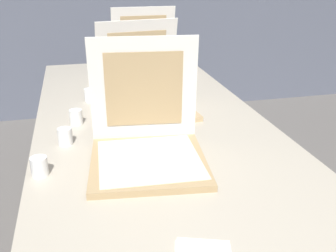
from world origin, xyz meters
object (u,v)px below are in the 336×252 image
cup_white_far (90,95)px  cup_white_near_left (39,166)px  pizza_box_back (147,67)px  cup_white_near_center (65,136)px  cup_white_mid (76,117)px  pizza_box_middle (145,98)px  pizza_box_front (147,145)px  table (154,133)px

cup_white_far → cup_white_near_left: (-0.20, -0.71, 0.00)m
pizza_box_back → cup_white_near_center: 1.00m
pizza_box_back → cup_white_near_left: 1.23m
cup_white_mid → cup_white_near_center: (-0.04, -0.19, 0.00)m
cup_white_far → cup_white_near_left: bearing=-105.5°
cup_white_near_left → cup_white_mid: size_ratio=1.00×
cup_white_far → cup_white_near_center: size_ratio=1.00×
cup_white_far → cup_white_near_center: bearing=-103.6°
pizza_box_middle → cup_white_near_center: 0.47m
pizza_box_middle → pizza_box_front: bearing=-106.1°
cup_white_mid → table: bearing=-13.5°
pizza_box_middle → cup_white_near_center: size_ratio=6.71×
table → cup_white_near_center: cup_white_near_center is taller
cup_white_near_left → pizza_box_back: bearing=63.0°
table → cup_white_mid: bearing=166.5°
pizza_box_front → cup_white_far: (-0.16, 0.68, -0.03)m
cup_white_near_left → cup_white_near_center: (0.08, 0.22, 0.00)m
pizza_box_middle → table: bearing=-95.2°
cup_white_near_left → cup_white_far: bearing=74.5°
cup_white_far → cup_white_mid: size_ratio=1.00×
cup_white_far → cup_white_mid: 0.30m
pizza_box_back → cup_white_mid: (-0.43, -0.68, -0.03)m
cup_white_far → cup_white_near_center: same height
table → cup_white_mid: cup_white_mid is taller
table → pizza_box_middle: (-0.00, 0.18, 0.10)m
pizza_box_middle → cup_white_far: pizza_box_middle is taller
pizza_box_back → cup_white_mid: size_ratio=6.22×
cup_white_mid → pizza_box_back: bearing=57.4°
table → pizza_box_front: 0.34m
table → cup_white_near_left: size_ratio=36.74×
table → cup_white_near_center: 0.39m
table → cup_white_near_center: bearing=-161.9°
pizza_box_front → pizza_box_back: (0.20, 1.07, -0.00)m
cup_white_near_center → table: bearing=18.1°
pizza_box_middle → cup_white_near_center: pizza_box_middle is taller
pizza_box_middle → cup_white_far: 0.30m
cup_white_mid → cup_white_near_center: 0.20m
table → cup_white_mid: size_ratio=36.74×
pizza_box_middle → cup_white_mid: size_ratio=6.71×
pizza_box_middle → cup_white_mid: 0.33m
cup_white_near_left → pizza_box_front: bearing=3.9°
pizza_box_front → pizza_box_back: size_ratio=1.08×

